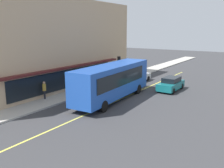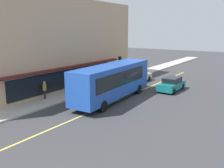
# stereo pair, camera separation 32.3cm
# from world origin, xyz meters

# --- Properties ---
(ground) EXTENTS (120.00, 120.00, 0.00)m
(ground) POSITION_xyz_m (0.00, 0.00, 0.00)
(ground) COLOR #38383A
(sidewalk) EXTENTS (80.00, 2.57, 0.15)m
(sidewalk) POSITION_xyz_m (0.00, 5.14, 0.07)
(sidewalk) COLOR #B2ADA3
(sidewalk) RESTS_ON ground
(lane_centre_stripe) EXTENTS (36.00, 0.16, 0.01)m
(lane_centre_stripe) POSITION_xyz_m (0.00, 0.00, 0.00)
(lane_centre_stripe) COLOR #D8D14C
(lane_centre_stripe) RESTS_ON ground
(storefront_building) EXTENTS (25.49, 9.31, 10.21)m
(storefront_building) POSITION_xyz_m (-1.84, 10.77, 5.10)
(storefront_building) COLOR tan
(storefront_building) RESTS_ON ground
(bus) EXTENTS (11.25, 3.14, 3.50)m
(bus) POSITION_xyz_m (-1.76, 0.51, 1.99)
(bus) COLOR #1E4CAD
(bus) RESTS_ON ground
(traffic_light) EXTENTS (0.30, 0.52, 3.20)m
(traffic_light) POSITION_xyz_m (6.02, 4.68, 2.53)
(traffic_light) COLOR #2D2D33
(traffic_light) RESTS_ON sidewalk
(car_teal) EXTENTS (4.32, 1.89, 1.52)m
(car_teal) POSITION_xyz_m (5.13, -2.84, 0.74)
(car_teal) COLOR #14666B
(car_teal) RESTS_ON ground
(car_silver) EXTENTS (4.35, 1.97, 1.52)m
(car_silver) POSITION_xyz_m (7.22, 2.57, 0.74)
(car_silver) COLOR #B7BABF
(car_silver) RESTS_ON ground
(pedestrian_mid_block) EXTENTS (0.34, 0.34, 1.61)m
(pedestrian_mid_block) POSITION_xyz_m (10.24, 4.54, 1.11)
(pedestrian_mid_block) COLOR black
(pedestrian_mid_block) RESTS_ON sidewalk
(pedestrian_near_storefront) EXTENTS (0.34, 0.34, 1.75)m
(pedestrian_near_storefront) POSITION_xyz_m (-5.65, 5.96, 1.20)
(pedestrian_near_storefront) COLOR black
(pedestrian_near_storefront) RESTS_ON sidewalk
(pedestrian_by_curb) EXTENTS (0.34, 0.34, 1.83)m
(pedestrian_by_curb) POSITION_xyz_m (8.63, 6.00, 1.26)
(pedestrian_by_curb) COLOR black
(pedestrian_by_curb) RESTS_ON sidewalk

